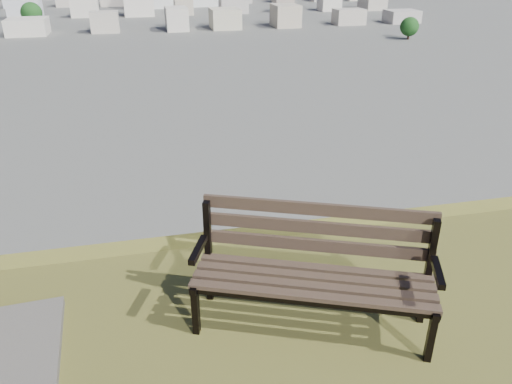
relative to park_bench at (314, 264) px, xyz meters
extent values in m
cube|color=#3F3124|center=(-0.11, -0.28, -0.10)|extent=(1.79, 0.81, 0.04)
cube|color=#3F3124|center=(-0.07, -0.16, -0.10)|extent=(1.79, 0.81, 0.04)
cube|color=#3F3124|center=(-0.02, -0.04, -0.10)|extent=(1.79, 0.81, 0.04)
cube|color=#3F3124|center=(0.03, 0.07, -0.10)|extent=(1.79, 0.81, 0.04)
cube|color=#3F3124|center=(0.06, 0.15, 0.07)|extent=(1.77, 0.76, 0.11)
cube|color=#3F3124|center=(0.07, 0.18, 0.23)|extent=(1.77, 0.76, 0.11)
cube|color=#3F3124|center=(0.08, 0.20, 0.38)|extent=(1.77, 0.76, 0.11)
cube|color=black|center=(-0.96, 0.05, -0.33)|extent=(0.07, 0.08, 0.46)
cube|color=black|center=(-0.79, 0.47, -0.08)|extent=(0.07, 0.08, 0.97)
cube|color=black|center=(-0.88, 0.25, -0.13)|extent=(0.25, 0.51, 0.05)
cube|color=black|center=(-0.90, 0.20, 0.14)|extent=(0.19, 0.37, 0.05)
cube|color=black|center=(0.72, -0.64, -0.33)|extent=(0.07, 0.08, 0.46)
cube|color=black|center=(0.89, -0.22, -0.08)|extent=(0.07, 0.08, 0.97)
cube|color=black|center=(0.80, -0.45, -0.13)|extent=(0.25, 0.51, 0.05)
cube|color=black|center=(0.78, -0.50, 0.14)|extent=(0.19, 0.37, 0.05)
cube|color=black|center=(-0.12, -0.29, -0.14)|extent=(1.77, 0.77, 0.04)
cube|color=black|center=(0.03, 0.08, -0.14)|extent=(1.77, 0.77, 0.04)
cone|color=brown|center=(1.47, 0.55, -0.47)|extent=(0.08, 0.08, 0.18)
cube|color=silver|center=(21.68, 286.39, -22.74)|extent=(53.47, 29.21, 5.63)
cube|color=#B5AA9B|center=(-36.93, 197.35, -22.06)|extent=(11.00, 11.00, 7.00)
cube|color=#B7A891|center=(-12.93, 197.35, -22.06)|extent=(11.00, 11.00, 7.00)
cube|color=silver|center=(11.07, 197.35, -22.06)|extent=(11.00, 11.00, 7.00)
cube|color=beige|center=(35.07, 197.35, -22.06)|extent=(11.00, 11.00, 7.00)
cube|color=tan|center=(59.07, 197.35, -22.06)|extent=(11.00, 11.00, 7.00)
cube|color=beige|center=(83.07, 197.35, -22.06)|extent=(11.00, 11.00, 7.00)
cube|color=#ACA49C|center=(107.07, 197.35, -22.06)|extent=(11.00, 11.00, 7.00)
cube|color=silver|center=(-48.93, 247.35, -22.06)|extent=(11.00, 11.00, 7.00)
cube|color=beige|center=(-24.93, 247.35, -22.06)|extent=(11.00, 11.00, 7.00)
cube|color=tan|center=(-0.93, 247.35, -22.06)|extent=(11.00, 11.00, 7.00)
cube|color=beige|center=(23.07, 247.35, -22.06)|extent=(11.00, 11.00, 7.00)
cube|color=#ACA49C|center=(47.07, 247.35, -22.06)|extent=(11.00, 11.00, 7.00)
cube|color=beige|center=(71.07, 247.35, -22.06)|extent=(11.00, 11.00, 7.00)
cube|color=#B5AA9B|center=(95.07, 247.35, -22.06)|extent=(11.00, 11.00, 7.00)
cube|color=#B7A891|center=(119.07, 247.35, -22.06)|extent=(11.00, 11.00, 7.00)
cube|color=beige|center=(-60.93, 297.35, -22.06)|extent=(11.00, 11.00, 7.00)
cube|color=#ACA49C|center=(-36.93, 297.35, -22.06)|extent=(11.00, 11.00, 7.00)
cylinder|color=#37231B|center=(89.07, 157.35, -24.51)|extent=(0.80, 0.80, 2.10)
sphere|color=#163412|center=(89.07, 157.35, -21.36)|extent=(6.30, 6.30, 6.30)
cylinder|color=#37231B|center=(-40.93, 217.35, -24.21)|extent=(0.80, 0.80, 2.70)
sphere|color=#163412|center=(-40.93, 217.35, -20.16)|extent=(8.10, 8.10, 8.10)
cylinder|color=#37231B|center=(129.07, 277.35, -24.59)|extent=(0.80, 0.80, 1.95)
cylinder|color=#37231B|center=(39.07, 297.35, -24.51)|extent=(0.80, 0.80, 2.10)
camera|label=1|loc=(-1.20, -3.14, 2.26)|focal=35.00mm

